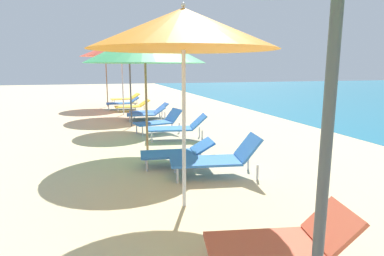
# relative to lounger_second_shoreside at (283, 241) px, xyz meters

# --- Properties ---
(lounger_second_shoreside) EXTENTS (1.40, 0.80, 0.59)m
(lounger_second_shoreside) POSITION_rel_lounger_second_shoreside_xyz_m (0.00, 0.00, 0.00)
(lounger_second_shoreside) COLOR #D8593F
(lounger_second_shoreside) RESTS_ON ground
(umbrella_third) EXTENTS (2.35, 2.35, 2.62)m
(umbrella_third) POSITION_rel_lounger_second_shoreside_xyz_m (-0.49, 1.63, 2.01)
(umbrella_third) COLOR silver
(umbrella_third) RESTS_ON ground
(lounger_third_shoreside) EXTENTS (1.59, 0.86, 0.71)m
(lounger_third_shoreside) POSITION_rel_lounger_second_shoreside_xyz_m (0.38, 2.64, 0.03)
(lounger_third_shoreside) COLOR blue
(lounger_third_shoreside) RESTS_ON ground
(umbrella_fourth) EXTENTS (2.58, 2.58, 2.63)m
(umbrella_fourth) POSITION_rel_lounger_second_shoreside_xyz_m (-0.53, 4.63, 1.95)
(umbrella_fourth) COLOR olive
(umbrella_fourth) RESTS_ON ground
(lounger_fourth_shoreside) EXTENTS (1.58, 0.85, 0.66)m
(lounger_fourth_shoreside) POSITION_rel_lounger_second_shoreside_xyz_m (0.42, 5.60, 0.04)
(lounger_fourth_shoreside) COLOR blue
(lounger_fourth_shoreside) RESTS_ON ground
(lounger_fourth_inland) EXTENTS (1.42, 0.70, 0.49)m
(lounger_fourth_inland) POSITION_rel_lounger_second_shoreside_xyz_m (-0.13, 3.42, -0.03)
(lounger_fourth_inland) COLOR blue
(lounger_fourth_inland) RESTS_ON ground
(umbrella_fifth) EXTENTS (1.98, 1.98, 2.53)m
(umbrella_fifth) POSITION_rel_lounger_second_shoreside_xyz_m (-0.54, 7.90, 1.91)
(umbrella_fifth) COLOR #4C4C51
(umbrella_fifth) RESTS_ON ground
(lounger_fifth_shoreside) EXTENTS (1.40, 0.81, 0.49)m
(lounger_fifth_shoreside) POSITION_rel_lounger_second_shoreside_xyz_m (0.10, 8.93, -0.04)
(lounger_fifth_shoreside) COLOR blue
(lounger_fifth_shoreside) RESTS_ON ground
(lounger_fifth_inland) EXTENTS (1.39, 0.85, 0.67)m
(lounger_fifth_inland) POSITION_rel_lounger_second_shoreside_xyz_m (0.11, 6.62, 0.05)
(lounger_fifth_inland) COLOR blue
(lounger_fifth_inland) RESTS_ON ground
(umbrella_sixth) EXTENTS (2.55, 2.55, 3.00)m
(umbrella_sixth) POSITION_rel_lounger_second_shoreside_xyz_m (-0.56, 10.69, 2.31)
(umbrella_sixth) COLOR silver
(umbrella_sixth) RESTS_ON ground
(lounger_sixth_shoreside) EXTENTS (1.48, 0.67, 0.48)m
(lounger_sixth_shoreside) POSITION_rel_lounger_second_shoreside_xyz_m (-0.10, 11.60, -0.06)
(lounger_sixth_shoreside) COLOR yellow
(lounger_sixth_shoreside) RESTS_ON ground
(lounger_sixth_inland) EXTENTS (1.43, 0.62, 0.54)m
(lounger_sixth_inland) POSITION_rel_lounger_second_shoreside_xyz_m (0.30, 9.52, -0.03)
(lounger_sixth_inland) COLOR blue
(lounger_sixth_inland) RESTS_ON ground
(umbrella_farthest) EXTENTS (2.35, 2.35, 2.87)m
(umbrella_farthest) POSITION_rel_lounger_second_shoreside_xyz_m (-1.07, 13.64, 2.27)
(umbrella_farthest) COLOR olive
(umbrella_farthest) RESTS_ON ground
(lounger_farthest_shoreside) EXTENTS (1.54, 0.85, 0.49)m
(lounger_farthest_shoreside) POSITION_rel_lounger_second_shoreside_xyz_m (-0.12, 14.92, -0.04)
(lounger_farthest_shoreside) COLOR yellow
(lounger_farthest_shoreside) RESTS_ON ground
(lounger_farthest_inland) EXTENTS (1.46, 0.71, 0.54)m
(lounger_farthest_inland) POSITION_rel_lounger_second_shoreside_xyz_m (-0.44, 12.39, -0.00)
(lounger_farthest_inland) COLOR blue
(lounger_farthest_inland) RESTS_ON ground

